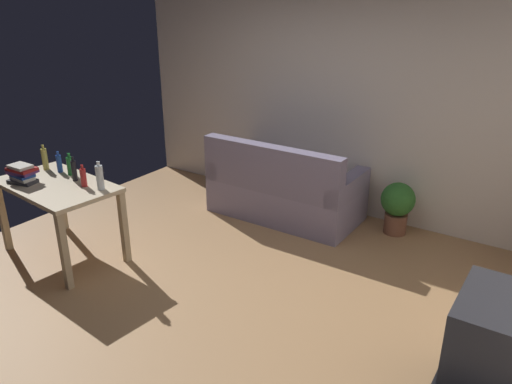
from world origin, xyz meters
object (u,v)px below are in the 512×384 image
(potted_plant, at_px, (397,205))
(tv, at_px, (494,334))
(bottle_green, at_px, (70,166))
(bottle_clear, at_px, (100,177))
(desk, at_px, (58,194))
(bottle_blue, at_px, (59,163))
(bottle_dark, at_px, (74,170))
(couch, at_px, (283,192))
(bottle_red, at_px, (83,177))
(book_stack, at_px, (22,173))
(bottle_squat, at_px, (45,159))

(potted_plant, bearing_deg, tv, -60.86)
(bottle_green, relative_size, bottle_clear, 0.82)
(desk, bearing_deg, bottle_green, 114.26)
(bottle_blue, distance_m, bottle_dark, 0.34)
(bottle_green, distance_m, bottle_clear, 0.56)
(couch, bearing_deg, bottle_dark, 56.14)
(couch, bearing_deg, bottle_red, 61.11)
(bottle_clear, bearing_deg, desk, -163.95)
(tv, relative_size, bottle_red, 2.88)
(tv, xyz_separation_m, bottle_red, (-3.54, 0.11, 0.15))
(desk, bearing_deg, book_stack, -144.90)
(couch, relative_size, bottle_blue, 7.90)
(bottle_green, bearing_deg, bottle_blue, -176.66)
(bottle_dark, bearing_deg, bottle_green, 153.38)
(bottle_dark, xyz_separation_m, book_stack, (-0.37, -0.30, -0.02))
(bottle_clear, bearing_deg, tv, -2.58)
(bottle_dark, bearing_deg, bottle_clear, -1.78)
(bottle_red, bearing_deg, tv, -1.86)
(book_stack, bearing_deg, bottle_red, 24.29)
(desk, xyz_separation_m, bottle_squat, (-0.42, 0.20, 0.22))
(bottle_clear, bearing_deg, bottle_red, -169.09)
(couch, height_order, bottle_squat, bottle_squat)
(bottle_green, height_order, bottle_red, bottle_green)
(bottle_red, distance_m, bottle_clear, 0.19)
(desk, distance_m, potted_plant, 3.43)
(potted_plant, height_order, bottle_squat, bottle_squat)
(desk, bearing_deg, potted_plant, 47.82)
(couch, xyz_separation_m, bottle_squat, (-1.74, -1.77, 0.56))
(desk, relative_size, book_stack, 4.34)
(bottle_squat, bearing_deg, desk, -24.95)
(bottle_green, bearing_deg, bottle_red, -20.33)
(desk, relative_size, bottle_green, 5.79)
(tv, xyz_separation_m, bottle_blue, (-4.06, 0.24, 0.15))
(bottle_squat, bearing_deg, bottle_green, 6.29)
(tv, xyz_separation_m, bottle_clear, (-3.35, 0.15, 0.18))
(bottle_dark, height_order, bottle_red, bottle_dark)
(couch, height_order, potted_plant, couch)
(desk, relative_size, bottle_clear, 4.77)
(bottle_green, height_order, book_stack, bottle_green)
(couch, bearing_deg, bottle_blue, 48.24)
(tv, bearing_deg, bottle_squat, 87.14)
(tv, distance_m, bottle_red, 3.54)
(couch, bearing_deg, bottle_squat, 45.48)
(bottle_blue, xyz_separation_m, bottle_clear, (0.71, -0.09, 0.03))
(tv, distance_m, desk, 3.82)
(potted_plant, bearing_deg, bottle_red, -135.99)
(potted_plant, relative_size, bottle_dark, 2.38)
(potted_plant, bearing_deg, bottle_clear, -133.99)
(potted_plant, height_order, bottle_dark, bottle_dark)
(bottle_clear, relative_size, book_stack, 0.91)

